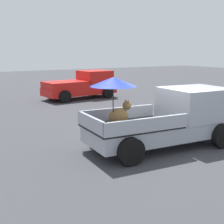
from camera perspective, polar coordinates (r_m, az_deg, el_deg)
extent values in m
plane|color=#38383D|center=(10.63, 8.83, -6.28)|extent=(80.00, 80.00, 0.00)
cylinder|color=black|center=(12.32, 12.79, -2.06)|extent=(0.82, 0.34, 0.80)
cylinder|color=black|center=(10.95, 19.40, -4.11)|extent=(0.82, 0.34, 0.80)
cylinder|color=black|center=(10.46, -2.10, -4.16)|extent=(0.82, 0.34, 0.80)
cylinder|color=black|center=(8.81, 3.41, -7.16)|extent=(0.82, 0.34, 0.80)
cube|color=#9EA3AD|center=(10.48, 8.93, -3.31)|extent=(5.12, 2.16, 0.50)
cube|color=#9EA3AD|center=(11.19, 14.85, 1.52)|extent=(2.23, 2.01, 1.08)
cube|color=#4C606B|center=(11.85, 18.50, 2.82)|extent=(0.19, 1.72, 0.64)
cube|color=black|center=(9.79, 3.53, -2.54)|extent=(2.93, 2.04, 0.06)
cube|color=#9EA3AD|center=(10.52, 0.97, -0.26)|extent=(2.80, 0.30, 0.40)
cube|color=#9EA3AD|center=(8.98, 6.56, -2.34)|extent=(2.80, 0.30, 0.40)
cube|color=#9EA3AD|center=(9.13, -3.75, -2.06)|extent=(0.23, 1.84, 0.40)
ellipsoid|color=olive|center=(9.76, 1.18, -0.80)|extent=(0.70, 0.37, 0.52)
sphere|color=olive|center=(9.85, 2.72, 1.19)|extent=(0.30, 0.30, 0.28)
cone|color=olive|center=(9.89, 2.50, 2.06)|extent=(0.10, 0.10, 0.12)
cone|color=olive|center=(9.75, 2.97, 1.92)|extent=(0.10, 0.10, 0.12)
cylinder|color=black|center=(9.55, 0.21, 1.17)|extent=(0.03, 0.03, 1.26)
cone|color=#1E33B7|center=(9.45, 0.21, 5.53)|extent=(1.50, 1.50, 0.28)
cylinder|color=black|center=(22.46, -3.60, 4.08)|extent=(0.78, 0.32, 0.76)
cylinder|color=black|center=(20.90, -0.77, 3.56)|extent=(0.78, 0.32, 0.76)
cylinder|color=black|center=(20.92, -11.00, 3.36)|extent=(0.78, 0.32, 0.76)
cylinder|color=black|center=(19.23, -8.55, 2.77)|extent=(0.78, 0.32, 0.76)
cube|color=red|center=(20.81, -5.89, 3.94)|extent=(4.93, 2.20, 0.50)
cube|color=red|center=(21.36, -3.15, 6.19)|extent=(2.04, 1.95, 1.00)
cube|color=red|center=(20.27, -8.36, 4.97)|extent=(2.84, 2.02, 0.40)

